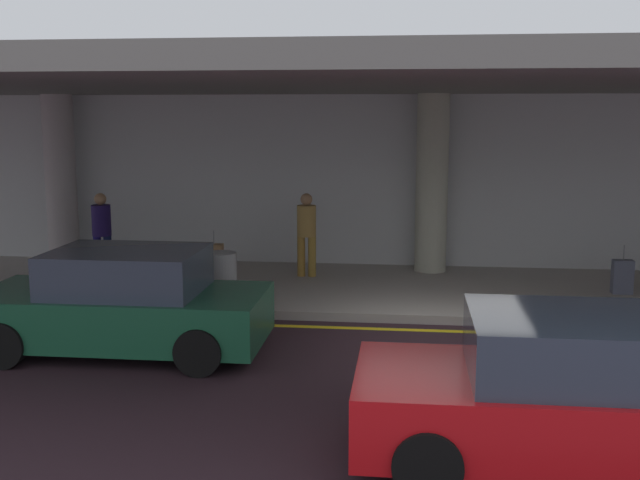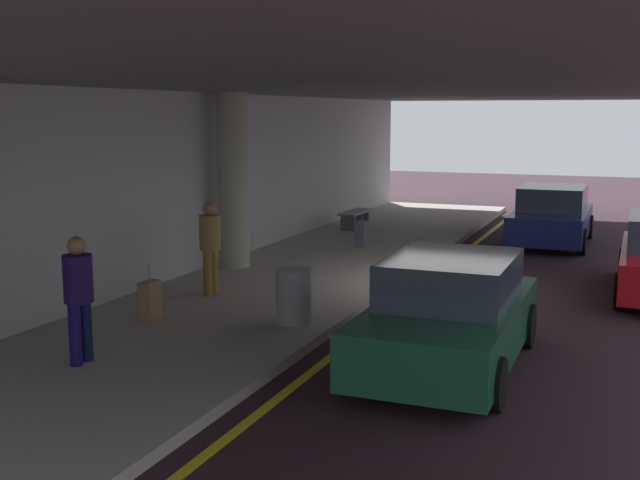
% 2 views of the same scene
% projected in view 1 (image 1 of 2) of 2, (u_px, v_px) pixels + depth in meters
% --- Properties ---
extents(ground_plane, '(60.00, 60.00, 0.00)m').
position_uv_depth(ground_plane, '(438.00, 343.00, 11.47)').
color(ground_plane, '#2C1C23').
extents(sidewalk, '(26.00, 4.20, 0.15)m').
position_uv_depth(sidewalk, '(432.00, 291.00, 14.49)').
color(sidewalk, '#9C968E').
rests_on(sidewalk, ground).
extents(lane_stripe_yellow, '(26.00, 0.14, 0.01)m').
position_uv_depth(lane_stripe_yellow, '(436.00, 331.00, 12.10)').
color(lane_stripe_yellow, yellow).
rests_on(lane_stripe_yellow, ground).
extents(support_column_far_left, '(0.66, 0.66, 3.65)m').
position_uv_depth(support_column_far_left, '(61.00, 180.00, 16.63)').
color(support_column_far_left, '#9D9494').
rests_on(support_column_far_left, sidewalk).
extents(support_column_left_mid, '(0.66, 0.66, 3.65)m').
position_uv_depth(support_column_left_mid, '(432.00, 184.00, 15.72)').
color(support_column_left_mid, '#9B9B88').
rests_on(support_column_left_mid, sidewalk).
extents(ceiling_overhang, '(28.00, 13.20, 0.30)m').
position_uv_depth(ceiling_overhang, '(438.00, 82.00, 13.37)').
color(ceiling_overhang, slate).
rests_on(ceiling_overhang, support_column_far_left).
extents(terminal_back_wall, '(26.00, 0.30, 3.80)m').
position_uv_depth(terminal_back_wall, '(431.00, 184.00, 16.40)').
color(terminal_back_wall, '#AEB0B1').
rests_on(terminal_back_wall, ground).
extents(car_red, '(4.10, 1.92, 1.50)m').
position_uv_depth(car_red, '(570.00, 394.00, 7.41)').
color(car_red, red).
rests_on(car_red, ground).
extents(car_dark_green, '(4.10, 1.92, 1.50)m').
position_uv_depth(car_dark_green, '(124.00, 304.00, 10.91)').
color(car_dark_green, '#184A31').
rests_on(car_dark_green, ground).
extents(traveler_with_luggage, '(0.38, 0.38, 1.68)m').
position_uv_depth(traveler_with_luggage, '(102.00, 229.00, 15.37)').
color(traveler_with_luggage, '#110C4D').
rests_on(traveler_with_luggage, sidewalk).
extents(person_waiting_for_ride, '(0.38, 0.38, 1.68)m').
position_uv_depth(person_waiting_for_ride, '(307.00, 229.00, 15.31)').
color(person_waiting_for_ride, brown).
rests_on(person_waiting_for_ride, sidewalk).
extents(suitcase_upright_primary, '(0.36, 0.22, 0.90)m').
position_uv_depth(suitcase_upright_primary, '(214.00, 259.00, 15.64)').
color(suitcase_upright_primary, olive).
rests_on(suitcase_upright_primary, sidewalk).
extents(suitcase_upright_secondary, '(0.36, 0.22, 0.90)m').
position_uv_depth(suitcase_upright_secondary, '(622.00, 277.00, 13.93)').
color(suitcase_upright_secondary, '#505568').
rests_on(suitcase_upright_secondary, sidewalk).
extents(trash_bin_steel, '(0.56, 0.56, 0.85)m').
position_uv_depth(trash_bin_steel, '(221.00, 276.00, 13.41)').
color(trash_bin_steel, gray).
rests_on(trash_bin_steel, sidewalk).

